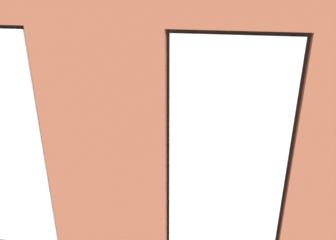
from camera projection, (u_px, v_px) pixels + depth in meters
ground_plane at (170, 174)px, 6.02m from camera, size 6.23×6.39×0.10m
brick_wall_with_windows at (108, 177)px, 2.84m from camera, size 5.63×0.30×3.33m
white_wall_right at (13, 79)px, 5.70m from camera, size 0.10×5.39×3.33m
couch_by_window at (115, 238)px, 3.97m from camera, size 1.74×0.87×0.80m
couch_left at (296, 177)px, 5.25m from camera, size 0.95×2.10×0.80m
coffee_table at (178, 152)px, 5.89m from camera, size 1.29×0.76×0.45m
cup_ceramic at (199, 146)px, 5.90m from camera, size 0.07×0.07×0.09m
table_plant_small at (178, 142)px, 5.81m from camera, size 0.16×0.16×0.26m
remote_silver at (182, 152)px, 5.74m from camera, size 0.18×0.09×0.02m
remote_gray at (170, 146)px, 5.98m from camera, size 0.17×0.14×0.02m
remote_black at (156, 150)px, 5.83m from camera, size 0.13×0.17×0.02m
media_console at (59, 135)px, 6.82m from camera, size 1.01×0.42×0.59m
tv_flatscreen at (55, 102)px, 6.55m from camera, size 1.16×0.20×0.82m
papasan_chair at (160, 108)px, 7.87m from camera, size 1.16×1.16×0.72m
potted_plant_by_left_couch at (265, 130)px, 6.62m from camera, size 0.42×0.42×0.68m
potted_plant_beside_window_right at (0, 212)px, 4.06m from camera, size 0.84×0.83×1.07m
potted_plant_mid_room_small at (236, 147)px, 6.25m from camera, size 0.29×0.29×0.49m
potted_plant_foreground_right at (101, 83)px, 7.98m from camera, size 1.08×0.96×1.52m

